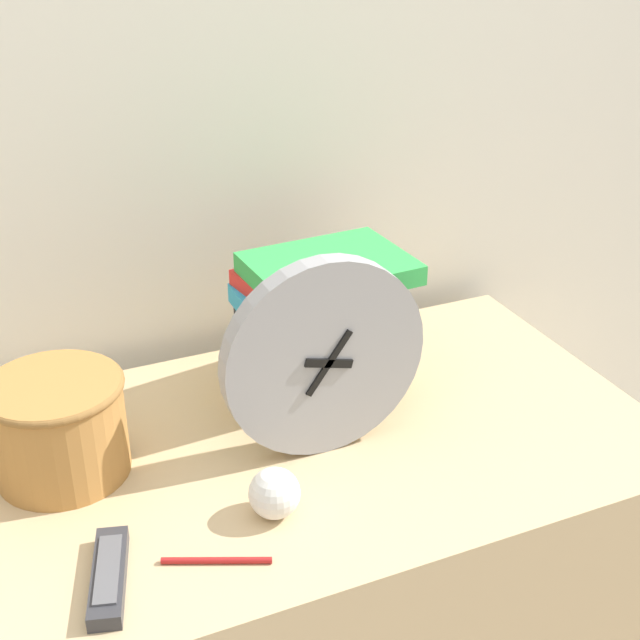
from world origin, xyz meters
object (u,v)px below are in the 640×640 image
(basket, at_px, (58,424))
(book_stack, at_px, (319,318))
(tv_remote, at_px, (109,576))
(desk_clock, at_px, (324,358))
(pen, at_px, (217,560))
(crumpled_paper_ball, at_px, (274,493))

(basket, bearing_deg, book_stack, 9.49)
(basket, height_order, tv_remote, basket)
(desk_clock, bearing_deg, basket, 165.25)
(basket, distance_m, pen, 0.30)
(book_stack, relative_size, basket, 1.35)
(basket, bearing_deg, tv_remote, -87.41)
(crumpled_paper_ball, bearing_deg, book_stack, 56.35)
(crumpled_paper_ball, bearing_deg, tv_remote, -170.40)
(crumpled_paper_ball, height_order, pen, crumpled_paper_ball)
(desk_clock, bearing_deg, crumpled_paper_ball, -137.07)
(crumpled_paper_ball, bearing_deg, pen, -149.98)
(book_stack, height_order, crumpled_paper_ball, book_stack)
(desk_clock, xyz_separation_m, basket, (-0.35, 0.09, -0.07))
(book_stack, height_order, pen, book_stack)
(book_stack, xyz_separation_m, pen, (-0.28, -0.32, -0.11))
(desk_clock, distance_m, crumpled_paper_ball, 0.20)
(desk_clock, xyz_separation_m, crumpled_paper_ball, (-0.12, -0.11, -0.11))
(pen, bearing_deg, tv_remote, 171.57)
(basket, xyz_separation_m, crumpled_paper_ball, (0.23, -0.20, -0.04))
(desk_clock, relative_size, tv_remote, 1.88)
(desk_clock, bearing_deg, tv_remote, -156.51)
(book_stack, distance_m, pen, 0.44)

